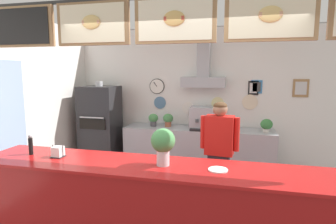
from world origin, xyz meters
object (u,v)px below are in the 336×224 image
Objects in this scene: napkin_holder at (58,152)px; pizza_oven at (101,127)px; espresso_machine at (204,118)px; shop_worker at (219,151)px; potted_basil at (168,119)px; condiment_plate at (218,170)px; pepper_grinder at (31,145)px; basil_vase at (163,144)px; potted_rosemary at (153,119)px; potted_sage at (267,125)px.

pizza_oven is at bearing 107.54° from napkin_holder.
espresso_machine is at bearing 64.77° from napkin_holder.
potted_basil is (-1.09, 1.38, 0.19)m from shop_worker.
pepper_grinder is at bearing 179.38° from condiment_plate.
pizza_oven is 1.40m from potted_basil.
napkin_holder is 0.35× the size of basil_vase.
condiment_plate is (0.54, -0.02, -0.21)m from basil_vase.
napkin_holder is at bearing -95.50° from potted_rosemary.
basil_vase is (-0.47, -1.36, 0.43)m from shop_worker.
shop_worker is 1.41m from espresso_machine.
pepper_grinder reaches higher than potted_rosemary.
pepper_grinder is (-0.91, -2.75, 0.13)m from potted_basil.
potted_sage is 1.81× the size of napkin_holder.
potted_sage is at bearing -0.60° from espresso_machine.
condiment_plate is (2.53, -2.57, 0.22)m from pizza_oven.
potted_basil is at bearing 175.80° from espresso_machine.
pizza_oven is 6.91× the size of potted_basil.
pepper_grinder is at bearing 179.92° from basil_vase.
pepper_grinder reaches higher than potted_basil.
condiment_plate is at bearing -0.42° from napkin_holder.
potted_basil is (1.37, 0.20, 0.19)m from pizza_oven.
condiment_plate is (0.07, -1.38, 0.22)m from shop_worker.
potted_rosemary is 2.79m from pepper_grinder.
espresso_machine is at bearing 88.02° from basil_vase.
basil_vase is 2.01× the size of condiment_plate.
pizza_oven reaches higher than pepper_grinder.
pizza_oven is 7.47× the size of potted_sage.
condiment_plate is at bearing 99.11° from shop_worker.
espresso_machine is 1.01m from potted_rosemary.
napkin_holder is 1.19m from basil_vase.
pepper_grinder is (-1.62, -2.69, 0.07)m from espresso_machine.
napkin_holder is (-1.27, -2.70, 0.02)m from espresso_machine.
potted_sage is 1.85m from potted_basil.
potted_rosemary is 0.68× the size of basil_vase.
shop_worker reaches higher than potted_sage.
espresso_machine is 2.70m from basil_vase.
potted_sage is at bearing 65.43° from basil_vase.
pepper_grinder is 1.22× the size of condiment_plate.
espresso_machine reaches higher than potted_basil.
potted_rosemary is at bearing 118.00° from condiment_plate.
espresso_machine is at bearing -4.20° from potted_basil.
condiment_plate is (0.45, -2.72, -0.03)m from espresso_machine.
pizza_oven is 13.53× the size of napkin_holder.
potted_sage is (3.22, 0.13, 0.18)m from pizza_oven.
pepper_grinder is (-0.35, 0.01, 0.06)m from napkin_holder.
napkin_holder is at bearing -131.81° from potted_sage.
potted_sage reaches higher than condiment_plate.
pizza_oven reaches higher than napkin_holder.
potted_rosemary is at bearing -38.31° from shop_worker.
potted_sage is 2.96m from basil_vase.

